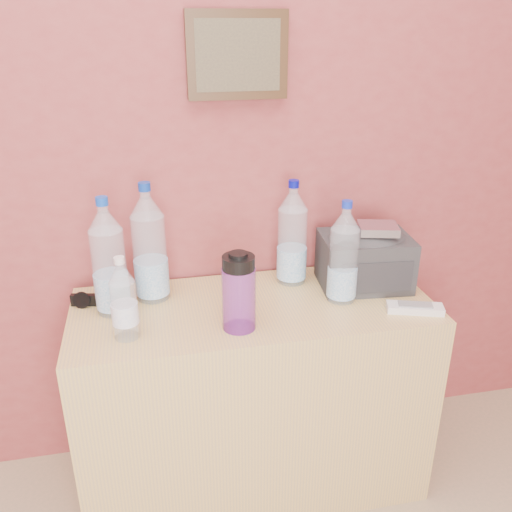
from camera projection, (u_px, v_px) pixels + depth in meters
The scene contains 12 objects.
picture_frame at pixel (237, 55), 1.58m from camera, with size 0.30×0.03×0.25m, color #382311, non-canonical shape.
dresser at pixel (254, 396), 1.80m from camera, with size 1.11×0.46×0.69m, color tan.
pet_large_a at pixel (109, 263), 1.57m from camera, with size 0.10×0.10×0.36m.
pet_large_b at pixel (150, 249), 1.64m from camera, with size 0.10×0.10×0.37m.
pet_large_c at pixel (292, 238), 1.76m from camera, with size 0.09×0.09×0.35m.
pet_large_d at pixel (343, 257), 1.64m from camera, with size 0.09×0.09×0.32m.
pet_small at pixel (124, 303), 1.46m from camera, with size 0.07×0.07×0.24m.
nalgene_bottle at pixel (239, 292), 1.50m from camera, with size 0.09×0.09×0.23m.
sunglasses at pixel (94, 300), 1.65m from camera, with size 0.14×0.05×0.04m, color black, non-canonical shape.
ac_remote at pixel (415, 308), 1.62m from camera, with size 0.17×0.05×0.02m, color silver.
toiletry_bag at pixel (365, 258), 1.75m from camera, with size 0.28×0.20×0.19m, color black, non-canonical shape.
foil_packet at pixel (378, 228), 1.69m from camera, with size 0.12×0.10×0.02m, color silver.
Camera 1 is at (0.02, 0.31, 1.49)m, focal length 38.00 mm.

